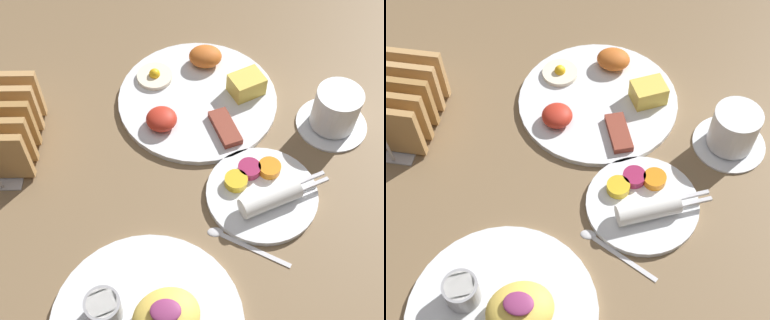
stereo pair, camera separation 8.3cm
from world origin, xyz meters
TOP-DOWN VIEW (x-y plane):
  - ground_plane at (0.00, 0.00)m, footprint 3.00×3.00m
  - plate_breakfast at (0.08, 0.19)m, footprint 0.28×0.28m
  - plate_condiments at (0.17, -0.01)m, footprint 0.19×0.17m
  - plate_foreground at (0.00, -0.21)m, footprint 0.26×0.26m
  - toast_rack at (-0.23, 0.10)m, footprint 0.10×0.18m
  - coffee_cup at (0.30, 0.13)m, footprint 0.12×0.12m
  - teaspoon at (0.13, -0.09)m, footprint 0.12×0.07m

SIDE VIEW (x-z plane):
  - ground_plane at x=0.00m, z-range 0.00..0.00m
  - teaspoon at x=0.13m, z-range 0.00..0.01m
  - plate_breakfast at x=0.08m, z-range -0.01..0.03m
  - plate_condiments at x=0.17m, z-range -0.01..0.03m
  - plate_foreground at x=0.00m, z-range -0.01..0.04m
  - coffee_cup at x=0.30m, z-range 0.00..0.08m
  - toast_rack at x=-0.23m, z-range 0.00..0.10m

